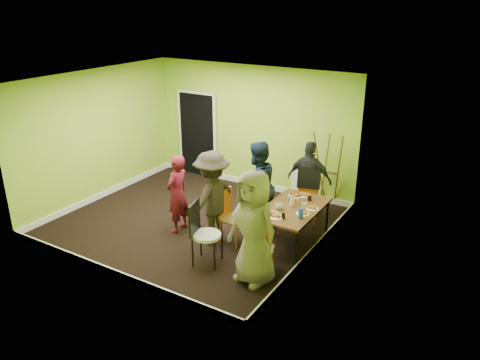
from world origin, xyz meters
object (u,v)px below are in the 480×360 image
(chair_left_far, at_px, (264,208))
(easel, at_px, (327,171))
(dining_table, at_px, (293,210))
(person_left_near, at_px, (212,198))
(chair_left_near, at_px, (230,213))
(person_left_far, at_px, (257,187))
(thermos, at_px, (292,200))
(blue_bottle, at_px, (301,213))
(person_back_end, at_px, (309,179))
(chair_front_end, at_px, (261,247))
(person_standing, at_px, (177,194))
(chair_back_end, at_px, (308,184))
(orange_bottle, at_px, (295,200))
(chair_bentwood, at_px, (202,230))
(person_front_end, at_px, (254,228))

(chair_left_far, height_order, easel, easel)
(dining_table, xyz_separation_m, person_left_near, (-1.29, -0.59, 0.16))
(chair_left_near, xyz_separation_m, person_left_near, (-0.26, -0.18, 0.30))
(person_left_near, bearing_deg, person_left_far, 160.77)
(chair_left_far, distance_m, chair_left_near, 0.71)
(easel, bearing_deg, person_left_near, -115.35)
(thermos, distance_m, person_left_near, 1.40)
(chair_left_far, distance_m, easel, 1.82)
(blue_bottle, distance_m, person_back_end, 1.74)
(thermos, distance_m, blue_bottle, 0.53)
(chair_left_far, bearing_deg, chair_front_end, 46.37)
(chair_left_far, xyz_separation_m, person_left_near, (-0.63, -0.79, 0.35))
(thermos, distance_m, person_left_far, 0.81)
(dining_table, distance_m, person_standing, 2.16)
(chair_back_end, xyz_separation_m, orange_bottle, (0.15, -0.94, 0.03))
(chair_left_near, xyz_separation_m, orange_bottle, (0.97, 0.64, 0.23))
(chair_back_end, bearing_deg, chair_bentwood, 55.01)
(chair_left_far, distance_m, person_front_end, 1.67)
(easel, bearing_deg, thermos, -88.36)
(dining_table, height_order, blue_bottle, blue_bottle)
(blue_bottle, bearing_deg, person_back_end, 108.58)
(chair_bentwood, xyz_separation_m, thermos, (0.97, 1.34, 0.26))
(chair_left_far, relative_size, person_left_near, 0.53)
(chair_left_far, relative_size, person_standing, 0.60)
(easel, bearing_deg, chair_left_far, -108.06)
(chair_bentwood, bearing_deg, chair_left_far, 151.42)
(chair_left_far, distance_m, person_standing, 1.63)
(person_back_end, distance_m, person_front_end, 2.63)
(chair_front_end, bearing_deg, chair_left_near, 127.79)
(orange_bottle, bearing_deg, chair_back_end, 98.89)
(person_front_end, bearing_deg, thermos, 104.09)
(person_left_far, bearing_deg, dining_table, 88.64)
(chair_bentwood, height_order, orange_bottle, chair_bentwood)
(dining_table, distance_m, chair_bentwood, 1.63)
(chair_back_end, distance_m, chair_bentwood, 2.57)
(dining_table, xyz_separation_m, chair_bentwood, (-1.02, -1.27, -0.10))
(person_standing, distance_m, person_back_end, 2.63)
(dining_table, xyz_separation_m, chair_left_far, (-0.67, 0.19, -0.19))
(dining_table, distance_m, person_front_end, 1.32)
(chair_left_far, relative_size, thermos, 4.18)
(easel, bearing_deg, person_left_far, -114.02)
(orange_bottle, bearing_deg, person_left_far, 178.80)
(person_back_end, bearing_deg, thermos, 96.58)
(thermos, distance_m, person_standing, 2.13)
(easel, xyz_separation_m, person_left_far, (-0.74, -1.66, 0.07))
(chair_front_end, distance_m, person_front_end, 0.46)
(thermos, bearing_deg, blue_bottle, -48.03)
(chair_back_end, bearing_deg, thermos, 81.50)
(person_left_near, distance_m, person_front_end, 1.43)
(blue_bottle, xyz_separation_m, person_left_far, (-1.14, 0.56, 0.03))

